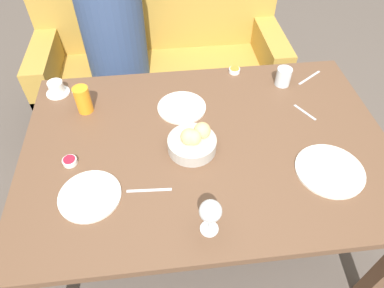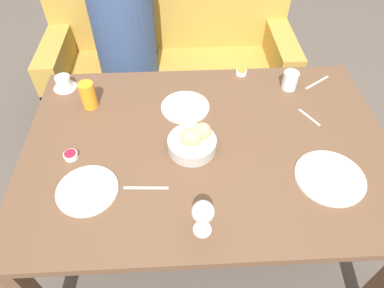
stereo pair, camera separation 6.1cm
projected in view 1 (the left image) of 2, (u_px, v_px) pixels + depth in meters
The scene contains 17 objects.
ground_plane at pixel (203, 226), 1.98m from camera, with size 10.00×10.00×0.00m, color #564C44.
dining_table at pixel (207, 154), 1.51m from camera, with size 1.55×1.05×0.71m.
couch at pixel (162, 73), 2.43m from camera, with size 1.59×0.70×0.90m.
seated_person at pixel (119, 62), 2.15m from camera, with size 0.37×0.48×1.27m.
bread_basket at pixel (193, 141), 1.39m from camera, with size 0.20×0.20×0.11m.
plate_near_left at pixel (90, 196), 1.26m from camera, with size 0.23×0.23×0.01m.
plate_near_right at pixel (330, 170), 1.34m from camera, with size 0.27×0.27×0.01m.
plate_far_center at pixel (182, 107), 1.59m from camera, with size 0.23×0.23×0.01m.
juice_glass at pixel (83, 100), 1.54m from camera, with size 0.07×0.07×0.13m.
water_tumbler at pixel (283, 77), 1.69m from camera, with size 0.07×0.07×0.09m.
wine_glass at pixel (210, 212), 1.09m from camera, with size 0.08×0.08×0.16m.
coffee_cup at pixel (57, 88), 1.65m from camera, with size 0.11×0.11×0.07m.
jam_bowl_berry at pixel (70, 161), 1.36m from camera, with size 0.06×0.06×0.03m.
jam_bowl_honey at pixel (234, 70), 1.78m from camera, with size 0.06×0.06×0.03m.
fork_silver at pixel (149, 190), 1.28m from camera, with size 0.17×0.02×0.00m.
knife_silver at pixel (309, 78), 1.75m from camera, with size 0.15×0.10×0.00m.
spoon_coffee at pixel (305, 112), 1.58m from camera, with size 0.07×0.12×0.00m.
Camera 1 is at (-0.18, -0.97, 1.78)m, focal length 32.00 mm.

